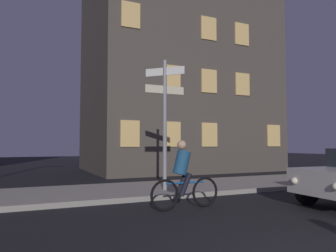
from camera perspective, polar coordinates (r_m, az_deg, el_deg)
name	(u,v)px	position (r m, az deg, el deg)	size (l,w,h in m)	color
sidewalk_kerb	(139,190)	(10.43, -5.17, -11.20)	(40.00, 3.25, 0.14)	gray
signpost	(165,114)	(9.90, -0.56, 2.20)	(1.29, 0.92, 3.97)	gray
cyclist	(184,177)	(7.70, 2.78, -8.96)	(1.82, 0.34, 1.61)	black
building_right_block	(178,12)	(21.18, 1.76, 19.51)	(10.48, 7.12, 19.42)	#4C443D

